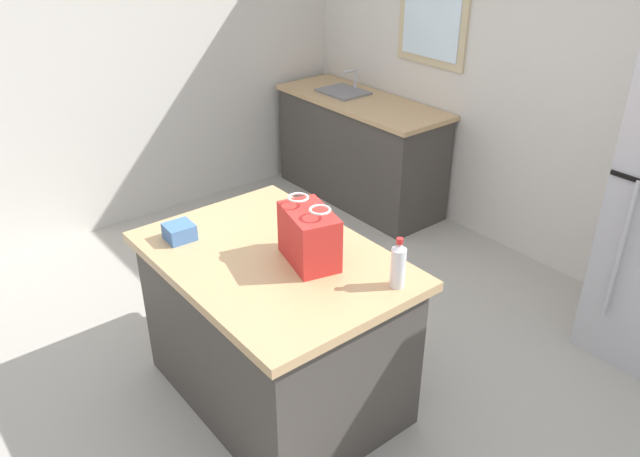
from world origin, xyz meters
name	(u,v)px	position (x,y,z in m)	size (l,w,h in m)	color
ground	(298,377)	(0.00, 0.00, 0.00)	(5.96, 5.96, 0.00)	#ADA89E
back_wall	(558,82)	(-0.02, 2.21, 1.32)	(4.97, 0.13, 2.64)	silver
left_wall	(94,63)	(-2.48, 0.00, 1.32)	(0.10, 4.43, 2.64)	silver
kitchen_island	(275,327)	(0.02, -0.16, 0.44)	(1.36, 0.96, 0.88)	#423D38
sink_counter	(359,149)	(-1.56, 1.85, 0.46)	(1.61, 0.61, 1.10)	#423D38
shopping_bag	(309,236)	(0.17, -0.04, 1.02)	(0.37, 0.27, 0.31)	red
small_box	(180,232)	(-0.41, -0.43, 0.92)	(0.13, 0.14, 0.08)	#4775B7
bottle	(398,265)	(0.59, 0.13, 0.99)	(0.07, 0.07, 0.25)	white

